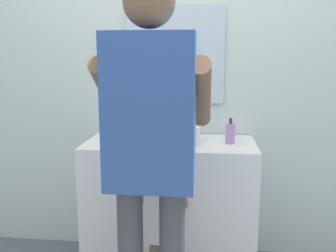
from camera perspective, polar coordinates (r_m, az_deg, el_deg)
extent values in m
cube|color=silver|center=(2.78, 1.06, 8.43)|extent=(4.40, 0.08, 2.70)
cube|color=silver|center=(2.72, 0.97, 10.54)|extent=(0.69, 0.02, 0.67)
cube|color=white|center=(2.66, 0.36, -11.76)|extent=(1.11, 0.54, 0.89)
cylinder|color=silver|center=(2.49, 0.32, -1.22)|extent=(0.39, 0.39, 0.11)
cylinder|color=beige|center=(2.49, 0.32, -1.10)|extent=(0.32, 0.32, 0.09)
cylinder|color=#B7BABF|center=(2.72, 0.85, 0.55)|extent=(0.03, 0.03, 0.18)
cylinder|color=#B7BABF|center=(2.65, 0.74, 2.03)|extent=(0.02, 0.12, 0.02)
cylinder|color=#B7BABF|center=(2.74, -0.61, -0.76)|extent=(0.04, 0.04, 0.05)
cylinder|color=#B7BABF|center=(2.73, 2.32, -0.82)|extent=(0.04, 0.04, 0.05)
cylinder|color=silver|center=(2.59, -8.40, -1.03)|extent=(0.07, 0.07, 0.09)
cylinder|color=#E5387F|center=(2.58, -8.76, 0.12)|extent=(0.01, 0.03, 0.17)
cube|color=white|center=(2.57, -8.82, 2.20)|extent=(0.01, 0.02, 0.02)
cylinder|color=green|center=(2.59, -8.73, 0.13)|extent=(0.01, 0.02, 0.17)
cube|color=white|center=(2.57, -8.79, 2.21)|extent=(0.01, 0.02, 0.02)
cylinder|color=#B27FC6|center=(2.49, 9.20, -1.10)|extent=(0.06, 0.06, 0.13)
cylinder|color=#2D2D2D|center=(2.48, 9.26, 0.76)|extent=(0.02, 0.02, 0.04)
cube|color=white|center=(2.23, -0.74, -12.67)|extent=(0.20, 0.11, 0.35)
sphere|color=brown|center=(2.15, -0.76, -6.75)|extent=(0.11, 0.11, 0.11)
cylinder|color=brown|center=(2.32, -3.21, -10.95)|extent=(0.05, 0.24, 0.19)
cylinder|color=brown|center=(2.29, 2.32, -11.18)|extent=(0.05, 0.24, 0.19)
cube|color=#33569E|center=(1.77, -2.68, 2.06)|extent=(0.42, 0.23, 0.72)
sphere|color=brown|center=(1.77, -2.82, 17.94)|extent=(0.23, 0.23, 0.23)
cylinder|color=brown|center=(2.00, -8.35, 4.75)|extent=(0.10, 0.50, 0.39)
cylinder|color=brown|center=(1.93, 4.90, 4.64)|extent=(0.10, 0.50, 0.39)
cylinder|color=yellow|center=(2.15, 4.95, 0.12)|extent=(0.01, 0.14, 0.03)
cube|color=white|center=(2.22, 5.00, 0.78)|extent=(0.01, 0.02, 0.02)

